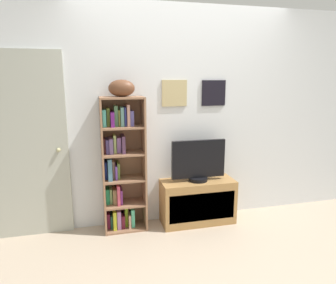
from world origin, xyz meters
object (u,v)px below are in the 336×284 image
at_px(football, 122,88).
at_px(tv_stand, 198,201).
at_px(door, 27,147).
at_px(television, 198,161).
at_px(bookshelf, 120,167).

xyz_separation_m(football, tv_stand, (0.85, -0.04, -1.32)).
xyz_separation_m(football, door, (-0.98, 0.11, -0.60)).
bearing_deg(door, football, -6.43).
bearing_deg(football, television, -2.74).
relative_size(bookshelf, television, 2.37).
relative_size(tv_stand, door, 0.44).
height_order(television, door, door).
bearing_deg(bookshelf, tv_stand, -4.67).
bearing_deg(door, bookshelf, -4.85).
bearing_deg(television, door, 175.27).
distance_m(television, door, 1.85).
bearing_deg(television, football, 177.26).
relative_size(football, tv_stand, 0.32).
distance_m(bookshelf, door, 0.98).
xyz_separation_m(bookshelf, television, (0.88, -0.07, 0.02)).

